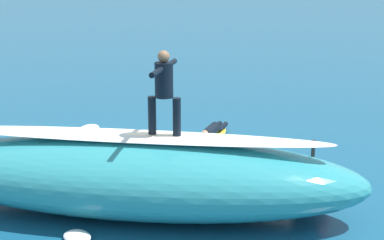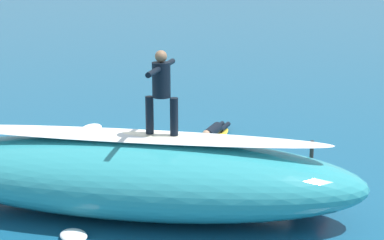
# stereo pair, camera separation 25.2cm
# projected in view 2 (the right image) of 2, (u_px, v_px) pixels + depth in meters

# --- Properties ---
(ground_plane) EXTENTS (120.00, 120.00, 0.00)m
(ground_plane) POSITION_uv_depth(u_px,v_px,m) (122.00, 167.00, 13.96)
(ground_plane) COLOR #145175
(wave_crest) EXTENTS (8.77, 3.16, 1.48)m
(wave_crest) POSITION_uv_depth(u_px,v_px,m) (132.00, 176.00, 11.28)
(wave_crest) COLOR teal
(wave_crest) RESTS_ON ground_plane
(wave_foam_lip) EXTENTS (7.35, 1.49, 0.08)m
(wave_foam_lip) POSITION_uv_depth(u_px,v_px,m) (131.00, 136.00, 11.08)
(wave_foam_lip) COLOR white
(wave_foam_lip) RESTS_ON wave_crest
(surfboard_riding) EXTENTS (2.02, 0.80, 0.10)m
(surfboard_riding) POSITION_uv_depth(u_px,v_px,m) (162.00, 137.00, 10.98)
(surfboard_riding) COLOR #EAE5C6
(surfboard_riding) RESTS_ON wave_crest
(surfer_riding) EXTENTS (0.60, 1.45, 1.53)m
(surfer_riding) POSITION_uv_depth(u_px,v_px,m) (161.00, 86.00, 10.73)
(surfer_riding) COLOR black
(surfer_riding) RESTS_ON surfboard_riding
(surfboard_paddling) EXTENTS (1.13, 2.25, 0.07)m
(surfboard_paddling) POSITION_uv_depth(u_px,v_px,m) (212.00, 138.00, 16.05)
(surfboard_paddling) COLOR yellow
(surfboard_paddling) RESTS_ON ground_plane
(surfer_paddling) EXTENTS (0.71, 1.72, 0.31)m
(surfer_paddling) POSITION_uv_depth(u_px,v_px,m) (214.00, 130.00, 16.13)
(surfer_paddling) COLOR black
(surfer_paddling) RESTS_ON surfboard_paddling
(buoy_marker) EXTENTS (0.77, 0.77, 1.30)m
(buoy_marker) POSITION_uv_depth(u_px,v_px,m) (310.00, 186.00, 11.75)
(buoy_marker) COLOR red
(buoy_marker) RESTS_ON ground_plane
(foam_patch_near) EXTENTS (0.71, 0.72, 0.14)m
(foam_patch_near) POSITION_uv_depth(u_px,v_px,m) (74.00, 236.00, 10.37)
(foam_patch_near) COLOR white
(foam_patch_near) RESTS_ON ground_plane
(foam_patch_mid) EXTENTS (1.29, 1.31, 0.13)m
(foam_patch_mid) POSITION_uv_depth(u_px,v_px,m) (213.00, 179.00, 13.00)
(foam_patch_mid) COLOR white
(foam_patch_mid) RESTS_ON ground_plane
(foam_patch_far) EXTENTS (0.67, 0.85, 0.17)m
(foam_patch_far) POSITION_uv_depth(u_px,v_px,m) (92.00, 128.00, 16.78)
(foam_patch_far) COLOR white
(foam_patch_far) RESTS_ON ground_plane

